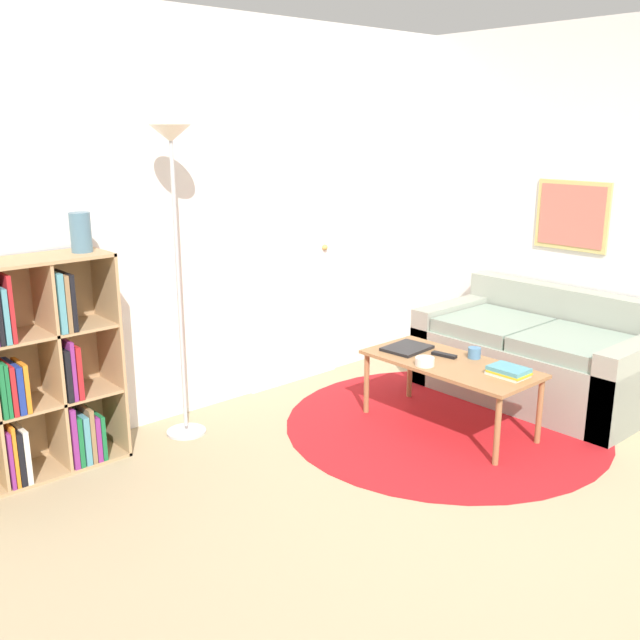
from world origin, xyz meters
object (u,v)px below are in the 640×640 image
at_px(couch, 540,358).
at_px(cup, 474,353).
at_px(vase_on_shelf, 81,232).
at_px(bowl, 425,362).
at_px(bookshelf, 13,378).
at_px(floor_lamp, 174,193).
at_px(laptop, 407,348).
at_px(coffee_table, 450,368).

distance_m(couch, cup, 0.81).
bearing_deg(vase_on_shelf, bowl, -33.09).
distance_m(bookshelf, cup, 2.75).
bearing_deg(vase_on_shelf, floor_lamp, -10.32).
xyz_separation_m(laptop, bowl, (-0.17, -0.29, 0.02)).
relative_size(couch, laptop, 4.99).
bearing_deg(couch, bookshelf, 159.36).
xyz_separation_m(bowl, vase_on_shelf, (-1.67, 1.09, 0.85)).
xyz_separation_m(floor_lamp, vase_on_shelf, (-0.54, 0.10, -0.19)).
bearing_deg(bowl, cup, -18.36).
bearing_deg(coffee_table, laptop, 91.61).
relative_size(laptop, vase_on_shelf, 1.46).
bearing_deg(laptop, vase_on_shelf, 156.54).
distance_m(laptop, bowl, 0.34).
xyz_separation_m(couch, bowl, (-1.13, 0.13, 0.19)).
height_order(couch, bowl, couch).
distance_m(couch, coffee_table, 0.97).
bearing_deg(cup, laptop, 114.47).
xyz_separation_m(laptop, cup, (0.19, -0.41, 0.03)).
height_order(bookshelf, vase_on_shelf, vase_on_shelf).
distance_m(floor_lamp, vase_on_shelf, 0.58).
relative_size(bookshelf, couch, 0.76).
bearing_deg(bookshelf, couch, -20.64).
xyz_separation_m(couch, vase_on_shelf, (-2.80, 1.22, 1.05)).
xyz_separation_m(couch, cup, (-0.78, 0.01, 0.20)).
bearing_deg(couch, laptop, 156.43).
distance_m(laptop, cup, 0.45).
height_order(bookshelf, bowl, bookshelf).
bearing_deg(couch, vase_on_shelf, 156.50).
bearing_deg(bookshelf, laptop, -19.36).
bearing_deg(bowl, couch, -6.55).
distance_m(bookshelf, laptop, 2.42).
bearing_deg(laptop, bowl, -119.55).
height_order(bookshelf, laptop, bookshelf).
bearing_deg(coffee_table, bookshelf, 153.20).
xyz_separation_m(coffee_table, laptop, (-0.01, 0.36, 0.05)).
height_order(coffee_table, vase_on_shelf, vase_on_shelf).
xyz_separation_m(floor_lamp, coffee_table, (1.31, -1.06, -1.11)).
bearing_deg(cup, coffee_table, 163.36).
bearing_deg(bowl, vase_on_shelf, 146.91).
height_order(coffee_table, laptop, laptop).
distance_m(floor_lamp, cup, 2.12).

